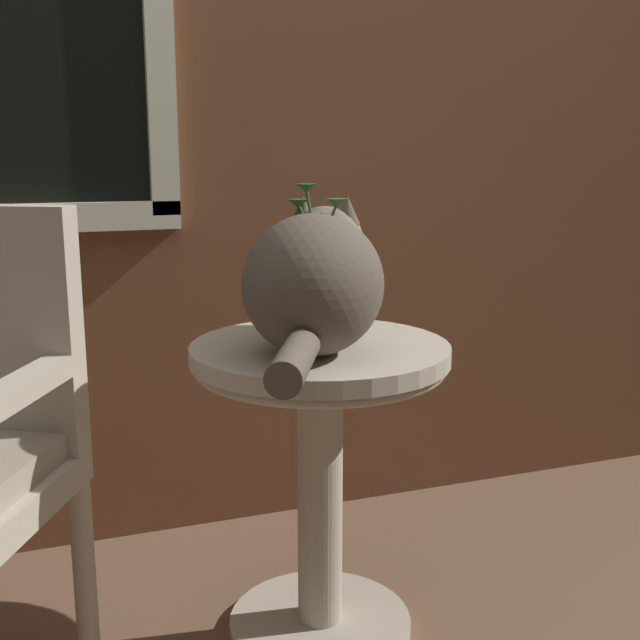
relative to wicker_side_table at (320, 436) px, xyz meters
name	(u,v)px	position (x,y,z in m)	size (l,w,h in m)	color
back_wall	(151,34)	(-0.22, 0.60, 0.86)	(4.00, 0.07, 2.60)	brown
wicker_side_table	(320,436)	(0.00, 0.00, 0.00)	(0.53, 0.53, 0.64)	#B2A893
cat	(315,279)	(-0.02, -0.04, 0.34)	(0.39, 0.62, 0.29)	brown
pewter_vase_with_ivy	(318,291)	(0.03, 0.09, 0.29)	(0.12, 0.12, 0.32)	gray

